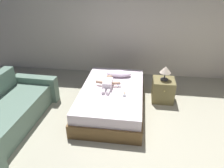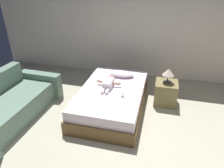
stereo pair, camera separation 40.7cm
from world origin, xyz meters
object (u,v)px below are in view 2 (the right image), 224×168
object	(u,v)px
lamp	(168,73)
baby_bottle	(123,95)
baby	(109,83)
bed	(112,99)
nightstand	(166,93)
pillow	(122,74)
couch	(7,106)
toothbrush	(118,84)

from	to	relation	value
lamp	baby_bottle	xyz separation A→B (m)	(-0.79, -0.71, -0.22)
baby	bed	bearing A→B (deg)	-43.90
nightstand	pillow	bearing A→B (deg)	173.04
pillow	nightstand	xyz separation A→B (m)	(0.99, -0.12, -0.28)
bed	baby	size ratio (longest dim) A/B	3.32
baby	couch	bearing A→B (deg)	-152.59
pillow	lamp	world-z (taller)	lamp
nightstand	toothbrush	bearing A→B (deg)	-163.69
pillow	toothbrush	distance (m)	0.41
pillow	baby	world-z (taller)	baby
baby_bottle	toothbrush	bearing A→B (deg)	112.56
bed	nightstand	size ratio (longest dim) A/B	4.13
bed	couch	world-z (taller)	couch
pillow	baby	size ratio (longest dim) A/B	0.89
baby	toothbrush	bearing A→B (deg)	28.98
toothbrush	couch	world-z (taller)	couch
nightstand	couch	bearing A→B (deg)	-156.00
baby	lamp	bearing A→B (deg)	18.46
lamp	baby_bottle	distance (m)	1.09
couch	baby_bottle	world-z (taller)	couch
baby	baby_bottle	bearing A→B (deg)	-42.40
toothbrush	lamp	bearing A→B (deg)	16.31
nightstand	lamp	size ratio (longest dim) A/B	1.61
pillow	nightstand	world-z (taller)	pillow
pillow	couch	xyz separation A→B (m)	(-1.92, -1.41, -0.25)
bed	baby_bottle	size ratio (longest dim) A/B	21.23
couch	toothbrush	bearing A→B (deg)	27.56
couch	baby	bearing A→B (deg)	27.41
pillow	baby_bottle	world-z (taller)	pillow
couch	baby_bottle	distance (m)	2.20
nightstand	baby_bottle	bearing A→B (deg)	-138.06
couch	lamp	world-z (taller)	lamp
baby_bottle	baby	bearing A→B (deg)	137.60
baby	nightstand	size ratio (longest dim) A/B	1.25
baby	lamp	world-z (taller)	lamp
baby_bottle	couch	bearing A→B (deg)	-164.60
bed	nightstand	bearing A→B (deg)	24.10
baby	nightstand	xyz separation A→B (m)	(1.15, 0.38, -0.29)
nightstand	baby_bottle	xyz separation A→B (m)	(-0.79, -0.71, 0.25)
baby	toothbrush	xyz separation A→B (m)	(0.18, 0.10, -0.06)
bed	lamp	distance (m)	1.26
toothbrush	couch	size ratio (longest dim) A/B	0.07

